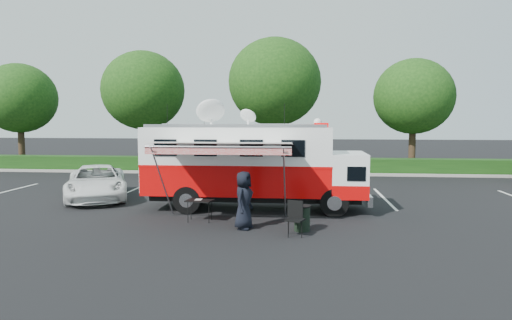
{
  "coord_description": "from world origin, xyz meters",
  "views": [
    {
      "loc": [
        1.79,
        -17.54,
        3.58
      ],
      "look_at": [
        0.0,
        0.5,
        1.9
      ],
      "focal_mm": 32.0,
      "sensor_mm": 36.0,
      "label": 1
    }
  ],
  "objects_px": {
    "command_truck": "(253,165)",
    "trash_bin": "(302,218)",
    "folding_table": "(200,201)",
    "white_suv": "(97,199)"
  },
  "relations": [
    {
      "from": "command_truck",
      "to": "trash_bin",
      "type": "xyz_separation_m",
      "value": [
        1.92,
        -3.23,
        -1.36
      ]
    },
    {
      "from": "folding_table",
      "to": "white_suv",
      "type": "bearing_deg",
      "value": 144.87
    },
    {
      "from": "folding_table",
      "to": "trash_bin",
      "type": "distance_m",
      "value": 3.68
    },
    {
      "from": "command_truck",
      "to": "white_suv",
      "type": "bearing_deg",
      "value": 167.11
    },
    {
      "from": "command_truck",
      "to": "white_suv",
      "type": "distance_m",
      "value": 7.52
    },
    {
      "from": "command_truck",
      "to": "folding_table",
      "type": "distance_m",
      "value": 2.96
    },
    {
      "from": "white_suv",
      "to": "folding_table",
      "type": "bearing_deg",
      "value": -58.61
    },
    {
      "from": "white_suv",
      "to": "trash_bin",
      "type": "height_order",
      "value": "trash_bin"
    },
    {
      "from": "command_truck",
      "to": "trash_bin",
      "type": "distance_m",
      "value": 4.0
    },
    {
      "from": "command_truck",
      "to": "white_suv",
      "type": "xyz_separation_m",
      "value": [
        -7.13,
        1.63,
        -1.77
      ]
    }
  ]
}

